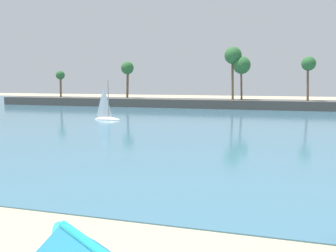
# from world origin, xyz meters

# --- Properties ---
(sea) EXTENTS (220.00, 100.52, 0.06)m
(sea) POSITION_xyz_m (0.00, 57.05, 0.03)
(sea) COLOR teal
(sea) RESTS_ON ground
(palm_headland) EXTENTS (109.11, 6.00, 12.30)m
(palm_headland) POSITION_xyz_m (1.68, 67.36, 2.21)
(palm_headland) COLOR #514C47
(palm_headland) RESTS_ON ground
(surfboard) EXTENTS (1.64, 2.02, 0.08)m
(surfboard) POSITION_xyz_m (-1.67, 5.11, 0.04)
(surfboard) COLOR #2DA8B2
(surfboard) RESTS_ON ground
(sailboat_mid_bay) EXTENTS (4.25, 1.64, 6.02)m
(sailboat_mid_bay) POSITION_xyz_m (-16.91, 40.76, 0.60)
(sailboat_mid_bay) COLOR white
(sailboat_mid_bay) RESTS_ON sea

